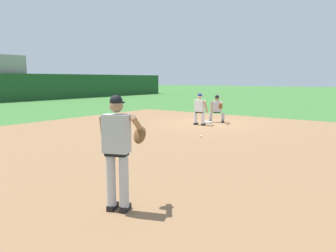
{
  "coord_description": "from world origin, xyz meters",
  "views": [
    {
      "loc": [
        -13.54,
        -7.66,
        2.1
      ],
      "look_at": [
        -6.99,
        -2.84,
        0.93
      ],
      "focal_mm": 35.0,
      "sensor_mm": 36.0,
      "label": 1
    }
  ],
  "objects_px": {
    "baserunner": "(200,108)",
    "baseball": "(201,136)",
    "first_base_bag": "(207,122)",
    "pitcher": "(119,146)",
    "first_baseman": "(217,108)"
  },
  "relations": [
    {
      "from": "first_base_bag",
      "to": "first_baseman",
      "type": "bearing_deg",
      "value": -25.14
    },
    {
      "from": "first_baseman",
      "to": "baserunner",
      "type": "xyz_separation_m",
      "value": [
        -1.24,
        0.24,
        0.06
      ]
    },
    {
      "from": "baseball",
      "to": "pitcher",
      "type": "bearing_deg",
      "value": -160.16
    },
    {
      "from": "pitcher",
      "to": "first_baseman",
      "type": "xyz_separation_m",
      "value": [
        10.46,
        3.81,
        -0.33
      ]
    },
    {
      "from": "baserunner",
      "to": "baseball",
      "type": "bearing_deg",
      "value": -147.88
    },
    {
      "from": "pitcher",
      "to": "baserunner",
      "type": "relative_size",
      "value": 1.27
    },
    {
      "from": "first_base_bag",
      "to": "pitcher",
      "type": "xyz_separation_m",
      "value": [
        -9.94,
        -4.05,
        1.01
      ]
    },
    {
      "from": "baserunner",
      "to": "first_baseman",
      "type": "bearing_deg",
      "value": -10.82
    },
    {
      "from": "first_base_bag",
      "to": "pitcher",
      "type": "distance_m",
      "value": 10.79
    },
    {
      "from": "first_base_bag",
      "to": "baseball",
      "type": "bearing_deg",
      "value": -153.65
    },
    {
      "from": "pitcher",
      "to": "first_baseman",
      "type": "bearing_deg",
      "value": 20.02
    },
    {
      "from": "first_base_bag",
      "to": "first_baseman",
      "type": "height_order",
      "value": "first_baseman"
    },
    {
      "from": "baseball",
      "to": "baserunner",
      "type": "height_order",
      "value": "baserunner"
    },
    {
      "from": "pitcher",
      "to": "baserunner",
      "type": "bearing_deg",
      "value": 23.7
    },
    {
      "from": "pitcher",
      "to": "first_baseman",
      "type": "relative_size",
      "value": 1.39
    }
  ]
}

